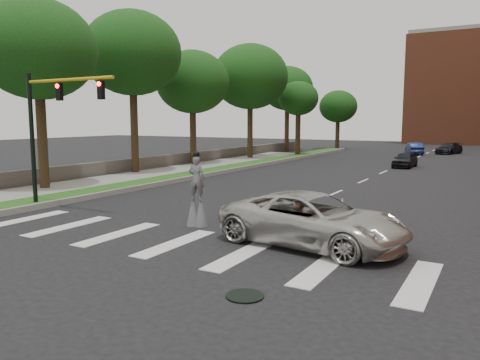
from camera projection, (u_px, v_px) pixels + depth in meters
ground_plane at (190, 257)px, 14.11m from camera, size 160.00×160.00×0.00m
grass_median at (218, 170)px, 36.97m from camera, size 2.00×60.00×0.25m
median_curb at (230, 171)px, 36.45m from camera, size 0.20×60.00×0.28m
sidewalk_left at (95, 183)px, 29.79m from camera, size 4.00×60.00×0.18m
stone_wall at (177, 160)px, 41.32m from camera, size 0.50×56.00×1.10m
manhole at (245, 296)px, 10.92m from camera, size 0.90×0.90×0.04m
traffic_signal at (49, 119)px, 20.92m from camera, size 5.30×0.23×6.20m
stilt_performer at (197, 197)px, 18.02m from camera, size 0.83×0.61×2.92m
suv_crossing at (313, 220)px, 15.23m from camera, size 6.58×3.76×1.73m
car_near at (405, 160)px, 40.20m from camera, size 1.75×4.01×1.35m
car_mid at (414, 149)px, 54.75m from camera, size 2.80×4.52×1.41m
car_far at (449, 148)px, 55.77m from camera, size 3.15×4.85×1.31m
tree_1 at (37, 50)px, 26.17m from camera, size 6.60×6.60×10.81m
tree_2 at (132, 54)px, 34.14m from camera, size 7.23×7.23×11.99m
tree_3 at (192, 82)px, 41.07m from camera, size 6.48×6.48×10.13m
tree_4 at (250, 77)px, 47.49m from camera, size 7.74×7.74×11.70m
tree_5 at (287, 89)px, 58.72m from camera, size 6.47×6.47×10.72m
tree_6 at (298, 99)px, 51.21m from camera, size 4.39×4.39×8.26m
tree_7 at (338, 107)px, 63.48m from camera, size 5.13×5.13×8.02m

